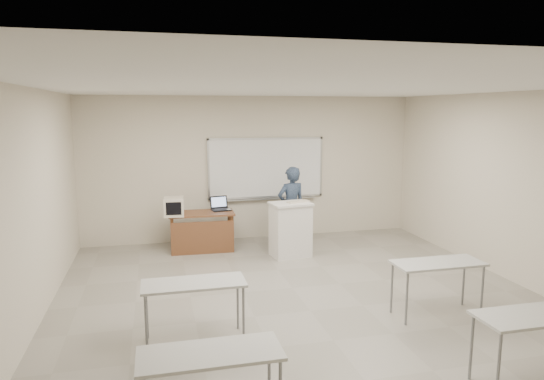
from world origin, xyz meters
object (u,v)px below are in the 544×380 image
object	(u,v)px
crt_monitor	(174,206)
laptop	(221,207)
presenter	(291,207)
podium	(290,229)
mouse	(229,209)
whiteboard	(266,169)
instructor_desk	(202,226)
keyboard	(298,202)

from	to	relation	value
crt_monitor	laptop	world-z (taller)	crt_monitor
crt_monitor	presenter	world-z (taller)	presenter
podium	mouse	size ratio (longest dim) A/B	9.51
whiteboard	presenter	world-z (taller)	whiteboard
instructor_desk	presenter	distance (m)	1.78
crt_monitor	instructor_desk	bearing A→B (deg)	6.55
whiteboard	instructor_desk	size ratio (longest dim) A/B	1.98
laptop	mouse	distance (m)	0.19
mouse	instructor_desk	bearing A→B (deg)	-167.96
instructor_desk	presenter	bearing A→B (deg)	-0.96
instructor_desk	mouse	bearing A→B (deg)	17.95
keyboard	presenter	size ratio (longest dim) A/B	0.27
instructor_desk	keyboard	bearing A→B (deg)	-19.66
crt_monitor	whiteboard	bearing A→B (deg)	26.70
crt_monitor	laptop	size ratio (longest dim) A/B	1.17
crt_monitor	presenter	size ratio (longest dim) A/B	0.26
crt_monitor	keyboard	bearing A→B (deg)	-11.77
laptop	presenter	xyz separation A→B (m)	(1.36, -0.35, -0.00)
podium	laptop	world-z (taller)	podium
whiteboard	laptop	bearing A→B (deg)	-154.05
mouse	keyboard	world-z (taller)	keyboard
mouse	crt_monitor	bearing A→B (deg)	-174.72
instructor_desk	podium	size ratio (longest dim) A/B	1.23
instructor_desk	presenter	xyz separation A→B (m)	(1.76, -0.09, 0.30)
laptop	presenter	distance (m)	1.40
laptop	presenter	bearing A→B (deg)	-24.00
instructor_desk	crt_monitor	xyz separation A→B (m)	(-0.52, -0.02, 0.40)
crt_monitor	keyboard	size ratio (longest dim) A/B	0.96
whiteboard	mouse	bearing A→B (deg)	-145.49
podium	laptop	bearing A→B (deg)	132.90
crt_monitor	mouse	size ratio (longest dim) A/B	3.88
whiteboard	mouse	world-z (taller)	whiteboard
laptop	keyboard	distance (m)	1.64
mouse	presenter	xyz separation A→B (m)	(1.21, -0.25, 0.04)
instructor_desk	laptop	size ratio (longest dim) A/B	3.52
instructor_desk	laptop	world-z (taller)	laptop
crt_monitor	keyboard	xyz separation A→B (m)	(2.24, -0.66, 0.12)
keyboard	presenter	distance (m)	0.63
podium	laptop	size ratio (longest dim) A/B	2.87
whiteboard	mouse	size ratio (longest dim) A/B	23.12
podium	presenter	xyz separation A→B (m)	(0.19, 0.60, 0.30)
whiteboard	laptop	world-z (taller)	whiteboard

